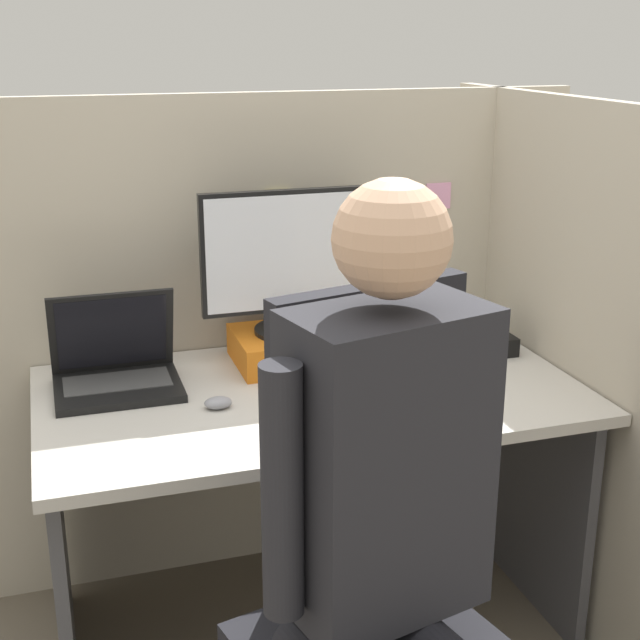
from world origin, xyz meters
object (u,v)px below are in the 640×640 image
at_px(paper_box, 294,347).
at_px(laptop, 116,370).
at_px(monitor, 293,261).
at_px(carrot_toy, 389,416).
at_px(office_chair, 375,577).
at_px(person, 390,522).
at_px(stapler, 498,340).
at_px(coffee_mug, 413,329).

bearing_deg(paper_box, laptop, -173.88).
bearing_deg(monitor, carrot_toy, -77.91).
height_order(monitor, carrot_toy, monitor).
bearing_deg(paper_box, office_chair, -95.17).
relative_size(office_chair, person, 0.82).
bearing_deg(carrot_toy, monitor, 102.09).
relative_size(carrot_toy, person, 0.12).
relative_size(laptop, office_chair, 0.28).
relative_size(monitor, stapler, 3.03).
distance_m(monitor, person, 1.03).
distance_m(carrot_toy, office_chair, 0.44).
distance_m(paper_box, carrot_toy, 0.47).
xyz_separation_m(monitor, stapler, (0.59, -0.08, -0.26)).
height_order(monitor, person, person).
bearing_deg(laptop, carrot_toy, -34.81).
height_order(monitor, laptop, monitor).
relative_size(paper_box, coffee_mug, 3.35).
relative_size(paper_box, monitor, 0.65).
bearing_deg(office_chair, stapler, 48.74).
bearing_deg(stapler, office_chair, -131.26).
xyz_separation_m(monitor, person, (-0.12, -1.00, -0.20)).
bearing_deg(person, laptop, 111.46).
xyz_separation_m(monitor, laptop, (-0.49, -0.05, -0.24)).
distance_m(laptop, coffee_mug, 0.86).
bearing_deg(laptop, paper_box, 6.12).
distance_m(monitor, carrot_toy, 0.54).
distance_m(monitor, laptop, 0.55).
xyz_separation_m(carrot_toy, person, (-0.21, -0.54, 0.06)).
relative_size(laptop, coffee_mug, 3.23).
bearing_deg(office_chair, coffee_mug, 62.71).
xyz_separation_m(paper_box, stapler, (0.59, -0.08, -0.02)).
relative_size(paper_box, person, 0.24).
height_order(office_chair, person, person).
xyz_separation_m(paper_box, coffee_mug, (0.37, 0.02, 0.01)).
xyz_separation_m(stapler, carrot_toy, (-0.49, -0.38, -0.01)).
distance_m(paper_box, coffee_mug, 0.37).
bearing_deg(carrot_toy, coffee_mug, 61.05).
bearing_deg(monitor, stapler, -7.71).
bearing_deg(office_chair, monitor, 84.85).
height_order(monitor, coffee_mug, monitor).
xyz_separation_m(laptop, office_chair, (0.41, -0.78, -0.19)).
height_order(person, coffee_mug, person).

